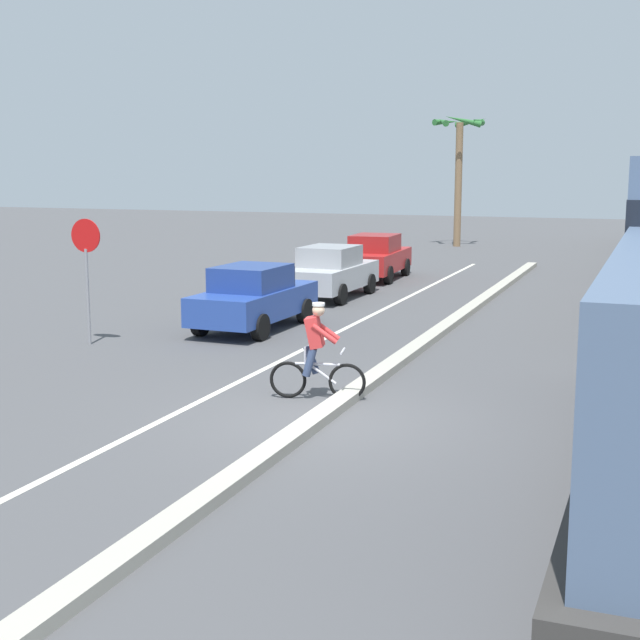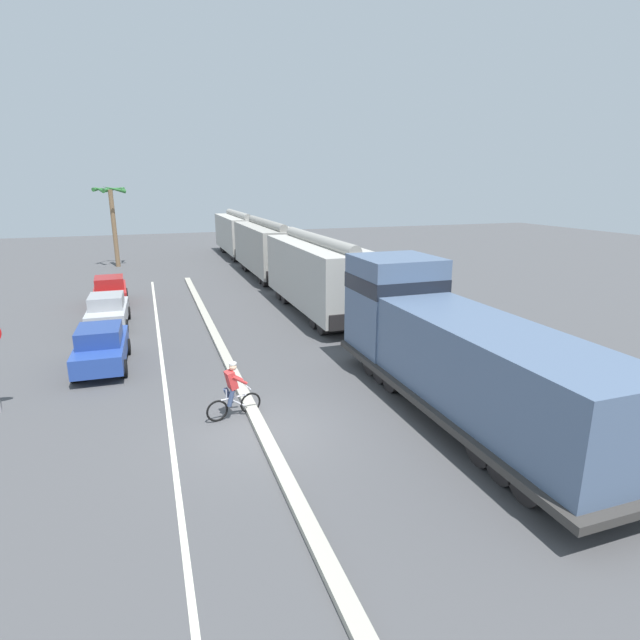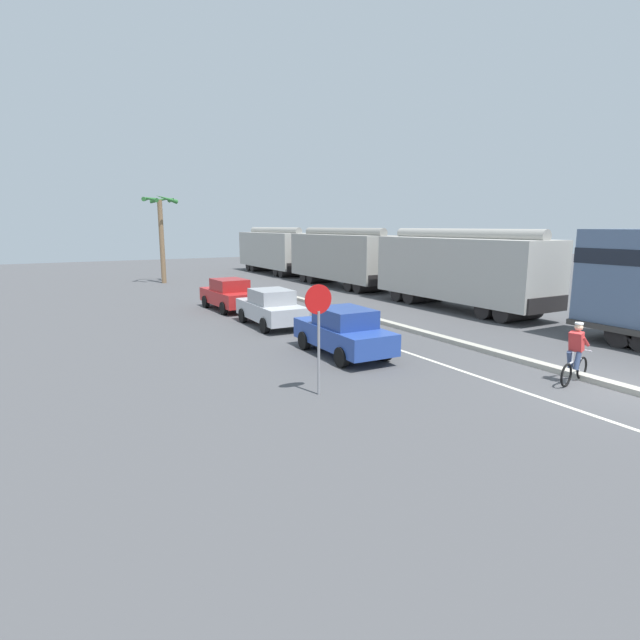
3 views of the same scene
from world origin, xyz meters
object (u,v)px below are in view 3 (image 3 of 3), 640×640
at_px(palm_tree_near, 161,219).
at_px(parked_car_blue, 343,331).
at_px(parked_car_red, 229,294).
at_px(hopper_car_lead, 460,270).
at_px(stop_sign, 318,318).
at_px(hopper_car_middle, 342,257).
at_px(cyclist, 576,355).
at_px(parked_car_silver, 271,308).
at_px(hopper_car_trailing, 275,251).

bearing_deg(palm_tree_near, parked_car_blue, -89.06).
bearing_deg(palm_tree_near, parked_car_red, -89.28).
height_order(hopper_car_lead, stop_sign, hopper_car_lead).
distance_m(hopper_car_lead, hopper_car_middle, 11.60).
bearing_deg(hopper_car_middle, cyclist, -105.87).
height_order(hopper_car_middle, palm_tree_near, palm_tree_near).
distance_m(hopper_car_lead, parked_car_silver, 10.51).
relative_size(hopper_car_trailing, stop_sign, 3.68).
height_order(hopper_car_middle, hopper_car_trailing, same).
xyz_separation_m(hopper_car_middle, parked_car_blue, (-10.31, -16.61, -1.26)).
height_order(hopper_car_lead, hopper_car_middle, same).
bearing_deg(hopper_car_trailing, parked_car_silver, -114.89).
bearing_deg(hopper_car_trailing, parked_car_red, -121.17).
relative_size(hopper_car_lead, parked_car_red, 2.48).
height_order(hopper_car_trailing, stop_sign, hopper_car_trailing).
distance_m(hopper_car_middle, cyclist, 23.32).
xyz_separation_m(hopper_car_middle, stop_sign, (-13.02, -19.70, -0.05)).
height_order(parked_car_silver, cyclist, cyclist).
bearing_deg(cyclist, palm_tree_near, 98.02).
xyz_separation_m(hopper_car_trailing, palm_tree_near, (-10.72, -3.11, 2.72)).
height_order(hopper_car_lead, cyclist, hopper_car_lead).
height_order(stop_sign, palm_tree_near, palm_tree_near).
relative_size(hopper_car_lead, stop_sign, 3.68).
relative_size(hopper_car_lead, hopper_car_trailing, 1.00).
bearing_deg(parked_car_silver, palm_tree_near, 90.94).
bearing_deg(cyclist, parked_car_red, 104.14).
height_order(hopper_car_middle, cyclist, hopper_car_middle).
bearing_deg(palm_tree_near, cyclist, -81.98).
height_order(parked_car_red, cyclist, cyclist).
bearing_deg(cyclist, hopper_car_lead, 59.47).
distance_m(parked_car_red, cyclist, 17.09).
bearing_deg(parked_car_blue, palm_tree_near, 90.94).
relative_size(parked_car_blue, cyclist, 2.47).
bearing_deg(parked_car_blue, hopper_car_middle, 58.17).
distance_m(parked_car_silver, stop_sign, 9.34).
bearing_deg(palm_tree_near, stop_sign, -94.65).
xyz_separation_m(parked_car_silver, parked_car_red, (-0.14, 5.00, 0.00)).
bearing_deg(stop_sign, parked_car_red, 79.89).
bearing_deg(hopper_car_lead, parked_car_silver, 175.71).
distance_m(hopper_car_trailing, parked_car_blue, 30.06).
distance_m(cyclist, palm_tree_near, 31.44).
distance_m(parked_car_red, palm_tree_near, 14.86).
bearing_deg(palm_tree_near, parked_car_silver, -89.06).
xyz_separation_m(hopper_car_middle, palm_tree_near, (-10.72, 8.49, 2.72)).
bearing_deg(stop_sign, parked_car_blue, 48.86).
xyz_separation_m(hopper_car_middle, cyclist, (-6.37, -22.39, -1.26)).
distance_m(hopper_car_lead, cyclist, 12.59).
bearing_deg(parked_car_silver, hopper_car_lead, -4.29).
bearing_deg(hopper_car_middle, hopper_car_lead, -90.00).
relative_size(hopper_car_middle, palm_tree_near, 1.60).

